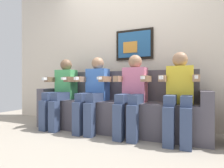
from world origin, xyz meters
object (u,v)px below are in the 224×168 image
(person_leftmost, at_px, (61,90))
(person_left_center, at_px, (94,90))
(person_rightmost, at_px, (179,92))
(couch, at_px, (117,110))
(person_right_center, at_px, (132,91))

(person_leftmost, bearing_deg, person_left_center, 0.00)
(person_leftmost, relative_size, person_rightmost, 1.00)
(person_leftmost, xyz_separation_m, person_left_center, (0.60, 0.00, 0.00))
(couch, distance_m, person_rightmost, 0.96)
(couch, distance_m, person_leftmost, 0.96)
(couch, xyz_separation_m, person_left_center, (-0.30, -0.17, 0.29))
(person_leftmost, xyz_separation_m, person_right_center, (1.20, 0.00, -0.00))
(person_rightmost, bearing_deg, person_leftmost, 180.00)
(couch, relative_size, person_left_center, 2.29)
(person_left_center, height_order, person_rightmost, same)
(couch, bearing_deg, person_left_center, -150.53)
(couch, bearing_deg, person_rightmost, -10.67)
(couch, distance_m, person_left_center, 0.45)
(couch, height_order, person_left_center, person_left_center)
(person_left_center, bearing_deg, person_leftmost, 180.00)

